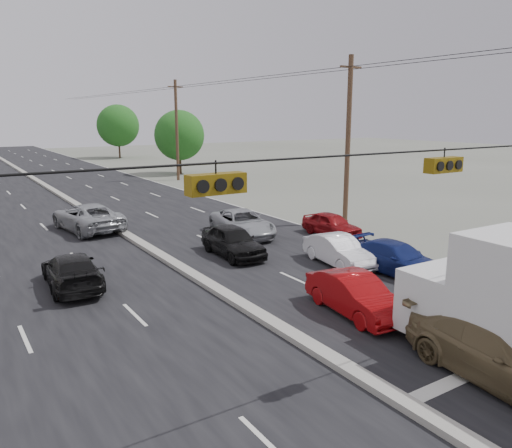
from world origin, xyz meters
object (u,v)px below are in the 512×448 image
object	(u,v)px
queue_car_a	(233,241)
queue_car_c	(242,223)
utility_pole_right_c	(177,130)
oncoming_far	(87,217)
utility_pole_right_b	(348,140)
tan_sedan	(502,354)
tree_right_far	(118,126)
tree_right_mid	(179,135)
queue_car_e	(332,225)
queue_car_d	(396,259)
oncoming_near	(72,271)
red_sedan	(355,295)
queue_car_b	(339,251)

from	to	relation	value
queue_car_a	queue_car_c	bearing A→B (deg)	55.34
utility_pole_right_c	oncoming_far	bearing A→B (deg)	-127.13
utility_pole_right_b	tan_sedan	world-z (taller)	utility_pole_right_b
utility_pole_right_b	tree_right_far	distance (m)	55.11
tree_right_mid	queue_car_e	size ratio (longest dim) A/B	1.87
queue_car_a	queue_car_d	world-z (taller)	queue_car_a
utility_pole_right_b	tree_right_far	world-z (taller)	utility_pole_right_b
oncoming_near	red_sedan	bearing A→B (deg)	136.68
oncoming_near	utility_pole_right_c	bearing A→B (deg)	-117.45
queue_car_a	utility_pole_right_b	bearing A→B (deg)	17.94
utility_pole_right_c	utility_pole_right_b	bearing A→B (deg)	-90.00
red_sedan	queue_car_c	xyz separation A→B (m)	(2.61, 11.61, 0.03)
tree_right_mid	oncoming_near	distance (m)	38.51
queue_car_c	queue_car_d	size ratio (longest dim) A/B	1.13
tree_right_mid	oncoming_near	bearing A→B (deg)	-120.54
utility_pole_right_b	queue_car_a	world-z (taller)	utility_pole_right_b
tan_sedan	queue_car_c	size ratio (longest dim) A/B	1.03
red_sedan	queue_car_d	distance (m)	5.14
tree_right_far	oncoming_near	xyz separation A→B (m)	(-20.48, -58.02, -4.29)
utility_pole_right_c	queue_car_d	size ratio (longest dim) A/B	2.22
queue_car_a	oncoming_far	xyz separation A→B (m)	(-4.40, 9.20, 0.06)
queue_car_c	tree_right_far	bearing A→B (deg)	86.67
tree_right_mid	tree_right_far	xyz separation A→B (m)	(1.00, 25.00, 0.62)
tree_right_mid	queue_car_d	distance (m)	39.50
queue_car_a	queue_car_b	world-z (taller)	queue_car_a
utility_pole_right_c	tan_sedan	distance (m)	42.42
red_sedan	queue_car_a	bearing A→B (deg)	95.97
utility_pole_right_c	queue_car_c	world-z (taller)	utility_pole_right_c
red_sedan	oncoming_near	xyz separation A→B (m)	(-7.36, 7.92, -0.01)
queue_car_e	oncoming_near	bearing A→B (deg)	-176.72
tree_right_mid	queue_car_b	size ratio (longest dim) A/B	1.79
queue_car_a	queue_car_c	distance (m)	4.08
tree_right_far	oncoming_far	size ratio (longest dim) A/B	1.44
utility_pole_right_b	utility_pole_right_c	size ratio (longest dim) A/B	1.00
utility_pole_right_c	queue_car_a	world-z (taller)	utility_pole_right_c
tan_sedan	queue_car_e	size ratio (longest dim) A/B	1.37
utility_pole_right_b	tree_right_mid	world-z (taller)	utility_pole_right_b
utility_pole_right_c	tan_sedan	world-z (taller)	utility_pole_right_c
utility_pole_right_c	red_sedan	size ratio (longest dim) A/B	2.43
utility_pole_right_c	oncoming_near	xyz separation A→B (m)	(-16.98, -28.02, -4.44)
tree_right_far	oncoming_far	xyz separation A→B (m)	(-17.40, -48.36, -4.17)
oncoming_near	oncoming_far	bearing A→B (deg)	-103.93
tree_right_far	queue_car_d	world-z (taller)	tree_right_far
queue_car_c	queue_car_a	bearing A→B (deg)	-119.92
tan_sedan	queue_car_d	xyz separation A→B (m)	(4.54, 7.50, -0.10)
tree_right_far	oncoming_near	size ratio (longest dim) A/B	1.77
queue_car_d	oncoming_near	bearing A→B (deg)	152.62
queue_car_a	queue_car_e	world-z (taller)	queue_car_a
tan_sedan	queue_car_c	bearing A→B (deg)	85.71
tree_right_mid	oncoming_far	world-z (taller)	tree_right_mid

